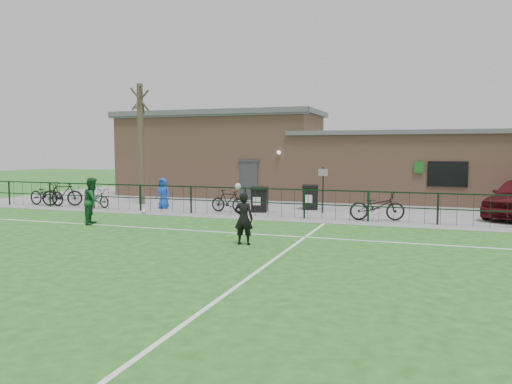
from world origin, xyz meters
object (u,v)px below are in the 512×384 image
(bicycle_c, at_px, (96,198))
(bicycle_d, at_px, (228,201))
(outfield_player, at_px, (93,201))
(wheelie_bin_right, at_px, (310,198))
(bare_tree, at_px, (141,145))
(sign_post, at_px, (323,190))
(bicycle_a, at_px, (47,194))
(bicycle_b, at_px, (62,194))
(ball_ground, at_px, (144,212))
(bicycle_e, at_px, (377,206))
(spectator_child, at_px, (163,193))
(wheelie_bin_left, at_px, (260,200))

(bicycle_c, relative_size, bicycle_d, 1.04)
(outfield_player, bearing_deg, wheelie_bin_right, -66.20)
(bare_tree, bearing_deg, bicycle_d, -16.79)
(sign_post, height_order, bicycle_a, sign_post)
(sign_post, relative_size, bicycle_b, 1.03)
(bicycle_b, bearing_deg, ball_ground, -125.73)
(bicycle_a, relative_size, bicycle_c, 1.25)
(sign_post, height_order, outfield_player, sign_post)
(bare_tree, height_order, wheelie_bin_right, bare_tree)
(bicycle_e, relative_size, outfield_player, 1.21)
(bicycle_e, bearing_deg, ball_ground, 82.97)
(sign_post, distance_m, bicycle_b, 12.62)
(outfield_player, bearing_deg, bicycle_b, 27.29)
(bicycle_a, relative_size, ball_ground, 9.86)
(bicycle_c, height_order, outfield_player, outfield_player)
(sign_post, xyz_separation_m, spectator_child, (-7.34, -0.78, -0.29))
(sign_post, bearing_deg, bare_tree, 176.16)
(bare_tree, xyz_separation_m, bicycle_d, (5.37, -1.62, -2.49))
(bare_tree, bearing_deg, ball_ground, -57.10)
(bicycle_d, bearing_deg, wheelie_bin_left, -61.78)
(bare_tree, bearing_deg, spectator_child, -34.92)
(bicycle_a, bearing_deg, ball_ground, -96.87)
(spectator_child, distance_m, outfield_player, 4.94)
(wheelie_bin_left, xyz_separation_m, wheelie_bin_right, (1.92, 1.63, 0.01))
(wheelie_bin_left, bearing_deg, sign_post, -2.71)
(bicycle_e, bearing_deg, wheelie_bin_left, 64.34)
(spectator_child, distance_m, ball_ground, 2.00)
(bicycle_a, bearing_deg, outfield_player, -121.65)
(bicycle_d, bearing_deg, outfield_player, 146.98)
(sign_post, height_order, ball_ground, sign_post)
(wheelie_bin_right, bearing_deg, ball_ground, -159.46)
(bicycle_b, bearing_deg, bicycle_c, -111.37)
(wheelie_bin_right, xyz_separation_m, outfield_player, (-6.67, -6.93, 0.33))
(wheelie_bin_left, relative_size, bicycle_e, 0.48)
(bicycle_a, distance_m, bicycle_b, 0.85)
(bicycle_b, relative_size, outfield_player, 1.12)
(bicycle_a, bearing_deg, bare_tree, -57.96)
(bicycle_d, distance_m, bicycle_e, 6.43)
(bicycle_a, relative_size, bicycle_d, 1.29)
(wheelie_bin_left, distance_m, sign_post, 2.82)
(bare_tree, relative_size, bicycle_d, 3.67)
(wheelie_bin_right, xyz_separation_m, bicycle_a, (-12.55, -2.73, 0.04))
(spectator_child, relative_size, ball_ground, 6.62)
(bicycle_b, xyz_separation_m, bicycle_e, (14.95, -0.03, -0.03))
(bicycle_a, xyz_separation_m, spectator_child, (6.03, 0.73, 0.15))
(wheelie_bin_left, xyz_separation_m, bicycle_d, (-1.25, -0.58, -0.02))
(bicycle_b, relative_size, spectator_child, 1.37)
(bare_tree, height_order, spectator_child, bare_tree)
(bare_tree, height_order, sign_post, bare_tree)
(bicycle_c, bearing_deg, bicycle_a, 106.06)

